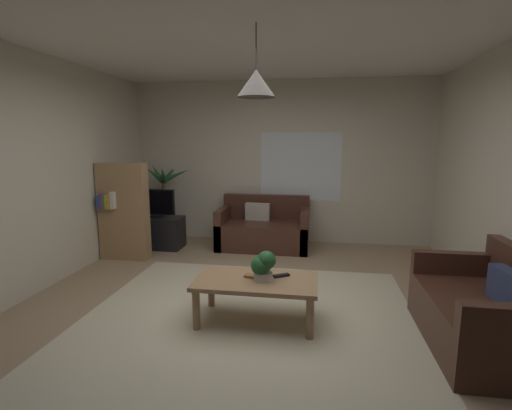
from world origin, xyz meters
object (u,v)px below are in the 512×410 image
object	(u,v)px
potted_plant_on_table	(263,265)
pendant_lamp	(256,83)
couch_under_window	(264,230)
potted_palm_corner	(165,208)
couch_right_side	(484,316)
remote_on_table_0	(267,277)
remote_on_table_1	(281,275)
tv	(153,203)
coffee_table	(256,286)
tv_stand	(155,232)
bookshelf_corner	(123,211)
book_on_table_0	(252,276)

from	to	relation	value
potted_plant_on_table	pendant_lamp	xyz separation A→B (m)	(-0.07, 0.02, 1.63)
couch_under_window	potted_palm_corner	distance (m)	1.77
couch_right_side	remote_on_table_0	world-z (taller)	couch_right_side
remote_on_table_1	tv	xyz separation A→B (m)	(-2.24, 2.09, 0.30)
couch_under_window	coffee_table	bearing A→B (deg)	-83.71
couch_under_window	potted_plant_on_table	bearing A→B (deg)	-82.16
potted_plant_on_table	tv	bearing A→B (deg)	133.28
remote_on_table_1	tv_stand	world-z (taller)	tv_stand
couch_under_window	couch_right_side	xyz separation A→B (m)	(2.22, -2.66, 0.00)
pendant_lamp	remote_on_table_0	bearing A→B (deg)	22.22
tv	bookshelf_corner	distance (m)	0.62
bookshelf_corner	pendant_lamp	bearing A→B (deg)	-36.14
book_on_table_0	tv_stand	distance (m)	2.94
bookshelf_corner	book_on_table_0	bearing A→B (deg)	-35.86
coffee_table	pendant_lamp	world-z (taller)	pendant_lamp
tv_stand	coffee_table	bearing A→B (deg)	-47.79
couch_right_side	book_on_table_0	distance (m)	2.00
couch_under_window	pendant_lamp	xyz separation A→B (m)	(0.28, -2.50, 1.93)
book_on_table_0	pendant_lamp	world-z (taller)	pendant_lamp
tv	potted_plant_on_table	bearing A→B (deg)	-46.72
couch_under_window	remote_on_table_0	xyz separation A→B (m)	(0.38, -2.46, 0.16)
couch_right_side	remote_on_table_0	bearing A→B (deg)	-96.06
couch_right_side	potted_palm_corner	bearing A→B (deg)	-125.61
book_on_table_0	potted_plant_on_table	distance (m)	0.19
tv	potted_palm_corner	world-z (taller)	potted_palm_corner
coffee_table	pendant_lamp	distance (m)	1.84
couch_right_side	remote_on_table_1	distance (m)	1.74
tv_stand	bookshelf_corner	world-z (taller)	bookshelf_corner
remote_on_table_1	potted_palm_corner	size ratio (longest dim) A/B	0.12
couch_right_side	bookshelf_corner	xyz separation A→B (m)	(-4.14, 1.76, 0.43)
remote_on_table_1	bookshelf_corner	size ratio (longest dim) A/B	0.11
remote_on_table_0	tv_stand	size ratio (longest dim) A/B	0.18
couch_right_side	potted_palm_corner	xyz separation A→B (m)	(-3.96, 2.83, 0.29)
tv_stand	couch_right_side	bearing A→B (deg)	-30.96
couch_under_window	book_on_table_0	distance (m)	2.47
coffee_table	tv_stand	size ratio (longest dim) A/B	1.27
couch_under_window	bookshelf_corner	distance (m)	2.17
tv	couch_under_window	bearing A→B (deg)	10.01
pendant_lamp	couch_under_window	bearing A→B (deg)	96.29
book_on_table_0	tv_stand	bearing A→B (deg)	132.21
coffee_table	tv	bearing A→B (deg)	132.49
couch_under_window	book_on_table_0	world-z (taller)	couch_under_window
coffee_table	potted_palm_corner	xyz separation A→B (m)	(-2.01, 2.68, 0.21)
remote_on_table_0	bookshelf_corner	world-z (taller)	bookshelf_corner
pendant_lamp	book_on_table_0	bearing A→B (deg)	132.16
remote_on_table_0	potted_plant_on_table	distance (m)	0.15
tv	pendant_lamp	distance (m)	3.32
book_on_table_0	bookshelf_corner	size ratio (longest dim) A/B	0.11
coffee_table	tv	world-z (taller)	tv
remote_on_table_0	remote_on_table_1	world-z (taller)	same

